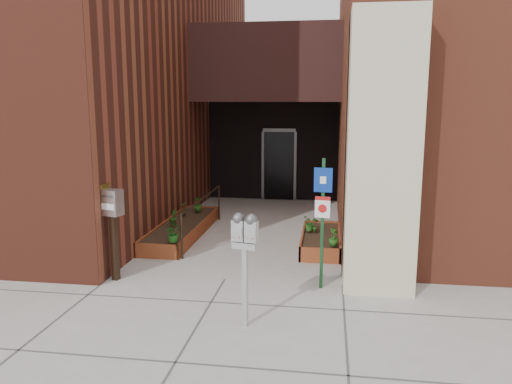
% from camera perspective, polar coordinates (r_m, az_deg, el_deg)
% --- Properties ---
extents(ground, '(80.00, 80.00, 0.00)m').
position_cam_1_polar(ground, '(8.71, -3.61, -9.94)').
color(ground, '#9E9991').
rests_on(ground, ground).
extents(architecture, '(20.00, 14.60, 10.00)m').
position_cam_1_polar(architecture, '(15.14, 1.13, 17.79)').
color(architecture, maroon).
rests_on(architecture, ground).
extents(planter_left, '(0.90, 3.60, 0.30)m').
position_cam_1_polar(planter_left, '(11.55, -8.39, -4.24)').
color(planter_left, brown).
rests_on(planter_left, ground).
extents(planter_right, '(0.80, 2.20, 0.30)m').
position_cam_1_polar(planter_right, '(10.59, 7.43, -5.55)').
color(planter_right, brown).
rests_on(planter_right, ground).
extents(handrail, '(0.04, 3.34, 0.90)m').
position_cam_1_polar(handrail, '(11.23, -6.10, -1.39)').
color(handrail, black).
rests_on(handrail, ground).
extents(parking_meter, '(0.36, 0.20, 1.58)m').
position_cam_1_polar(parking_meter, '(6.62, -1.29, -5.42)').
color(parking_meter, '#B6B6B8').
rests_on(parking_meter, ground).
extents(sign_post, '(0.29, 0.09, 2.14)m').
position_cam_1_polar(sign_post, '(8.01, 7.62, -2.03)').
color(sign_post, '#153B1E').
rests_on(sign_post, ground).
extents(payment_dropbox, '(0.36, 0.31, 1.57)m').
position_cam_1_polar(payment_dropbox, '(8.71, -16.04, -2.57)').
color(payment_dropbox, black).
rests_on(payment_dropbox, ground).
extents(shrub_left_a, '(0.47, 0.47, 0.37)m').
position_cam_1_polar(shrub_left_a, '(9.89, -9.44, -4.62)').
color(shrub_left_a, '#205D1A').
rests_on(shrub_left_a, planter_left).
extents(shrub_left_b, '(0.23, 0.23, 0.36)m').
position_cam_1_polar(shrub_left_b, '(11.22, -9.46, -2.88)').
color(shrub_left_b, '#255217').
rests_on(shrub_left_b, planter_left).
extents(shrub_left_c, '(0.29, 0.29, 0.37)m').
position_cam_1_polar(shrub_left_c, '(12.56, -6.66, -1.38)').
color(shrub_left_c, '#255819').
rests_on(shrub_left_c, planter_left).
extents(shrub_left_d, '(0.23, 0.23, 0.35)m').
position_cam_1_polar(shrub_left_d, '(12.19, -8.23, -1.82)').
color(shrub_left_d, '#244F16').
rests_on(shrub_left_d, planter_left).
extents(shrub_right_a, '(0.26, 0.26, 0.34)m').
position_cam_1_polar(shrub_right_a, '(9.64, 8.87, -5.12)').
color(shrub_right_a, '#245E1B').
rests_on(shrub_right_a, planter_right).
extents(shrub_right_b, '(0.23, 0.23, 0.32)m').
position_cam_1_polar(shrub_right_b, '(10.60, 6.79, -3.71)').
color(shrub_right_b, '#285719').
rests_on(shrub_right_b, planter_right).
extents(shrub_right_c, '(0.36, 0.36, 0.32)m').
position_cam_1_polar(shrub_right_c, '(10.65, 6.14, -3.62)').
color(shrub_right_c, '#25631C').
rests_on(shrub_right_c, planter_right).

